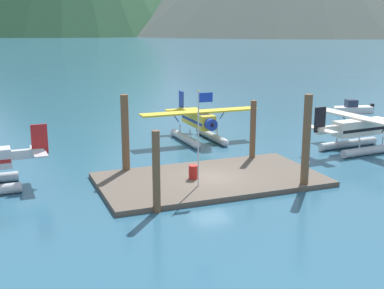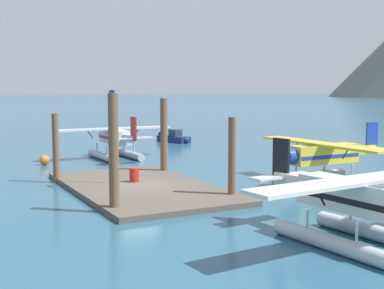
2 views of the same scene
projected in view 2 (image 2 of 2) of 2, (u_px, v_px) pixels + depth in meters
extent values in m
plane|color=#285670|center=(140.00, 190.00, 31.22)|extent=(1200.00, 1200.00, 0.00)
cube|color=brown|center=(140.00, 187.00, 31.21)|extent=(14.23, 7.78, 0.30)
cylinder|color=brown|center=(56.00, 148.00, 33.46)|extent=(0.42, 0.42, 4.49)
cylinder|color=brown|center=(114.00, 154.00, 25.09)|extent=(0.49, 0.49, 5.83)
cylinder|color=brown|center=(164.00, 137.00, 36.70)|extent=(0.52, 0.52, 5.40)
cylinder|color=brown|center=(232.00, 158.00, 28.29)|extent=(0.43, 0.43, 4.53)
cylinder|color=silver|center=(110.00, 136.00, 31.50)|extent=(0.08, 0.08, 5.74)
cube|color=#1E3DB2|center=(112.00, 95.00, 30.84)|extent=(0.90, 0.03, 0.56)
sphere|color=gold|center=(109.00, 88.00, 31.19)|extent=(0.10, 0.10, 0.10)
cylinder|color=#AD1E19|center=(134.00, 175.00, 32.20)|extent=(0.58, 0.58, 0.88)
torus|color=#AD1E19|center=(134.00, 175.00, 32.20)|extent=(0.62, 0.62, 0.04)
sphere|color=orange|center=(44.00, 160.00, 41.56)|extent=(0.79, 0.79, 0.79)
cylinder|color=#B7BABF|center=(337.00, 182.00, 31.98)|extent=(0.67, 5.60, 0.64)
sphere|color=#B7BABF|center=(302.00, 186.00, 30.67)|extent=(0.64, 0.64, 0.64)
cylinder|color=#B7BABF|center=(310.00, 176.00, 34.17)|extent=(0.67, 5.60, 0.64)
sphere|color=#B7BABF|center=(276.00, 180.00, 32.87)|extent=(0.64, 0.64, 0.64)
cylinder|color=#B7BABF|center=(323.00, 173.00, 31.35)|extent=(0.10, 0.10, 0.70)
cylinder|color=#B7BABF|center=(352.00, 170.00, 32.46)|extent=(0.10, 0.10, 0.70)
cylinder|color=#B7BABF|center=(296.00, 168.00, 33.54)|extent=(0.10, 0.10, 0.70)
cylinder|color=#B7BABF|center=(325.00, 165.00, 34.66)|extent=(0.10, 0.10, 0.70)
cube|color=yellow|center=(324.00, 154.00, 32.90)|extent=(1.27, 4.81, 1.20)
cube|color=#1E389E|center=(324.00, 156.00, 32.91)|extent=(1.29, 4.71, 0.24)
cube|color=#283347|center=(311.00, 150.00, 32.37)|extent=(1.06, 1.11, 0.56)
cube|color=yellow|center=(321.00, 144.00, 32.69)|extent=(10.41, 1.46, 0.14)
cylinder|color=#1E389E|center=(346.00, 153.00, 30.80)|extent=(0.62, 0.08, 0.84)
cylinder|color=#1E389E|center=(298.00, 146.00, 34.66)|extent=(0.62, 0.08, 0.84)
cylinder|color=#1E389E|center=(290.00, 157.00, 31.65)|extent=(0.96, 0.61, 0.96)
cone|color=black|center=(284.00, 157.00, 31.44)|extent=(0.36, 0.35, 0.36)
cube|color=yellow|center=(362.00, 150.00, 34.41)|extent=(0.45, 2.20, 0.56)
cube|color=#1E389E|center=(372.00, 136.00, 34.74)|extent=(0.13, 1.00, 1.90)
cube|color=yellow|center=(370.00, 148.00, 34.77)|extent=(3.20, 0.82, 0.10)
cylinder|color=#B7BABF|center=(102.00, 156.00, 44.73)|extent=(5.62, 0.79, 0.64)
sphere|color=#B7BABF|center=(91.00, 153.00, 47.16)|extent=(0.64, 0.64, 0.64)
cylinder|color=#B7BABF|center=(129.00, 154.00, 45.94)|extent=(5.62, 0.79, 0.64)
sphere|color=#B7BABF|center=(117.00, 151.00, 48.37)|extent=(0.64, 0.64, 0.64)
cylinder|color=#B7BABF|center=(97.00, 147.00, 45.70)|extent=(0.10, 0.10, 0.70)
cylinder|color=#B7BABF|center=(106.00, 150.00, 43.62)|extent=(0.10, 0.10, 0.70)
cylinder|color=#B7BABF|center=(124.00, 145.00, 46.91)|extent=(0.10, 0.10, 0.70)
cylinder|color=#B7BABF|center=(134.00, 148.00, 44.83)|extent=(0.10, 0.10, 0.70)
cube|color=silver|center=(115.00, 137.00, 45.17)|extent=(4.83, 1.37, 1.20)
cube|color=#B21E1E|center=(115.00, 138.00, 45.18)|extent=(4.74, 1.39, 0.24)
cube|color=#283347|center=(111.00, 132.00, 46.07)|extent=(1.13, 1.08, 0.56)
cube|color=silver|center=(114.00, 129.00, 45.36)|extent=(1.68, 10.43, 0.14)
cylinder|color=#B21E1E|center=(89.00, 134.00, 44.32)|extent=(0.10, 0.62, 0.84)
cylinder|color=#B21E1E|center=(137.00, 132.00, 46.46)|extent=(0.10, 0.62, 0.84)
cylinder|color=#B21E1E|center=(105.00, 134.00, 47.51)|extent=(0.63, 0.98, 0.96)
cone|color=black|center=(103.00, 134.00, 47.90)|extent=(0.36, 0.37, 0.36)
cube|color=silver|center=(129.00, 138.00, 42.33)|extent=(2.21, 0.50, 0.56)
cube|color=#B21E1E|center=(134.00, 129.00, 41.46)|extent=(1.00, 0.15, 1.90)
cube|color=silver|center=(133.00, 138.00, 41.63)|extent=(0.89, 3.22, 0.10)
cylinder|color=#B7BABF|center=(374.00, 233.00, 20.69)|extent=(5.63, 1.11, 0.64)
cylinder|color=#B7BABF|center=(330.00, 243.00, 19.35)|extent=(5.63, 1.11, 0.64)
cylinder|color=#B7BABF|center=(351.00, 210.00, 21.63)|extent=(0.10, 0.10, 0.70)
cylinder|color=#B7BABF|center=(357.00, 232.00, 18.28)|extent=(0.10, 0.10, 0.70)
cylinder|color=#B7BABF|center=(307.00, 218.00, 20.29)|extent=(0.10, 0.10, 0.70)
cube|color=silver|center=(354.00, 196.00, 19.85)|extent=(4.89, 1.64, 1.20)
cube|color=black|center=(354.00, 199.00, 19.86)|extent=(4.79, 1.65, 0.24)
cube|color=#283347|center=(378.00, 192.00, 18.91)|extent=(1.19, 1.14, 0.56)
cube|color=silver|center=(361.00, 180.00, 19.53)|extent=(2.27, 10.48, 0.14)
cylinder|color=black|center=(319.00, 195.00, 18.39)|extent=(0.13, 0.63, 0.84)
cube|color=silver|center=(295.00, 181.00, 22.57)|extent=(2.23, 0.62, 0.56)
cube|color=black|center=(281.00, 159.00, 23.23)|extent=(1.01, 0.20, 1.90)
cube|color=silver|center=(282.00, 176.00, 23.23)|extent=(1.07, 3.26, 0.10)
cube|color=navy|center=(174.00, 139.00, 59.73)|extent=(4.46, 2.66, 0.70)
sphere|color=navy|center=(186.00, 140.00, 58.24)|extent=(0.70, 0.70, 0.70)
cube|color=#283347|center=(175.00, 133.00, 59.44)|extent=(1.47, 1.40, 0.80)
cube|color=black|center=(161.00, 136.00, 61.32)|extent=(0.41, 0.44, 0.80)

